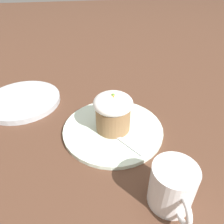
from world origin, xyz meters
The scene contains 6 objects.
ground_plane centered at (0.00, 0.00, 0.00)m, with size 4.00×4.00×0.00m, color #513323.
dessert_plate centered at (0.00, 0.00, 0.01)m, with size 0.27×0.27×0.01m.
carrot_cake centered at (0.00, 0.00, 0.07)m, with size 0.10×0.10×0.11m.
spoon centered at (0.03, 0.00, 0.01)m, with size 0.12×0.09×0.01m.
coffee_cup centered at (0.22, 0.07, 0.05)m, with size 0.12×0.08×0.09m.
side_plate centered at (-0.18, -0.26, 0.01)m, with size 0.23×0.23×0.02m.
Camera 1 is at (0.44, -0.08, 0.39)m, focal length 35.00 mm.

